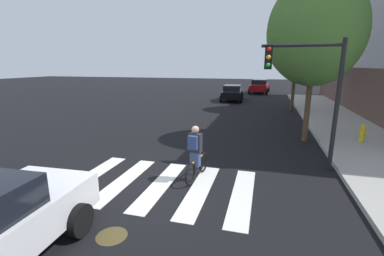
# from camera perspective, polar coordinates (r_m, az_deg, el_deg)

# --- Properties ---
(ground_plane) EXTENTS (120.00, 120.00, 0.00)m
(ground_plane) POSITION_cam_1_polar(r_m,az_deg,el_deg) (8.04, -8.89, -11.79)
(ground_plane) COLOR black
(crosswalk_stripes) EXTENTS (5.25, 3.34, 0.01)m
(crosswalk_stripes) POSITION_cam_1_polar(r_m,az_deg,el_deg) (7.93, -6.81, -12.07)
(crosswalk_stripes) COLOR silver
(crosswalk_stripes) RESTS_ON ground
(manhole_cover) EXTENTS (0.64, 0.64, 0.01)m
(manhole_cover) POSITION_cam_1_polar(r_m,az_deg,el_deg) (6.07, -16.95, -21.40)
(manhole_cover) COLOR #473D1E
(manhole_cover) RESTS_ON ground
(sedan_mid) EXTENTS (2.21, 4.43, 1.50)m
(sedan_mid) POSITION_cam_1_polar(r_m,az_deg,el_deg) (26.04, 8.67, 7.56)
(sedan_mid) COLOR black
(sedan_mid) RESTS_ON ground
(sedan_far) EXTENTS (2.51, 4.90, 1.65)m
(sedan_far) POSITION_cam_1_polar(r_m,az_deg,el_deg) (33.81, 14.38, 8.78)
(sedan_far) COLOR maroon
(sedan_far) RESTS_ON ground
(cyclist) EXTENTS (0.39, 1.70, 1.69)m
(cyclist) POSITION_cam_1_polar(r_m,az_deg,el_deg) (7.91, 0.81, -5.46)
(cyclist) COLOR black
(cyclist) RESTS_ON ground
(traffic_light_near) EXTENTS (2.47, 0.28, 4.20)m
(traffic_light_near) POSITION_cam_1_polar(r_m,az_deg,el_deg) (9.22, 24.25, 8.89)
(traffic_light_near) COLOR black
(traffic_light_near) RESTS_ON ground
(fire_hydrant) EXTENTS (0.33, 0.22, 0.78)m
(fire_hydrant) POSITION_cam_1_polar(r_m,az_deg,el_deg) (13.62, 32.90, -0.92)
(fire_hydrant) COLOR gold
(fire_hydrant) RESTS_ON sidewalk
(street_tree_near) EXTENTS (3.96, 3.96, 7.05)m
(street_tree_near) POSITION_cam_1_polar(r_m,az_deg,el_deg) (12.87, 25.09, 18.33)
(street_tree_near) COLOR #4C3823
(street_tree_near) RESTS_ON ground
(street_tree_mid) EXTENTS (3.97, 3.97, 7.05)m
(street_tree_mid) POSITION_cam_1_polar(r_m,az_deg,el_deg) (21.33, 21.76, 16.24)
(street_tree_mid) COLOR #4C3823
(street_tree_mid) RESTS_ON ground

